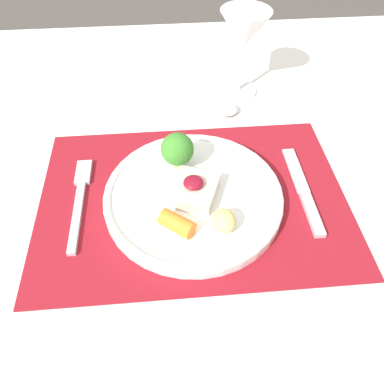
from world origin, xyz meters
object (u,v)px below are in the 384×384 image
Objects in this scene: knife at (305,195)px; spoon at (217,110)px; fork at (80,196)px; wine_glass_near at (244,35)px; dinner_plate at (191,193)px.

knife is 1.08× the size of spoon.
fork is 1.08× the size of spoon.
knife is (0.35, -0.03, 0.00)m from fork.
wine_glass_near is (0.29, 0.27, 0.11)m from fork.
knife is at bearing -79.57° from wine_glass_near.
wine_glass_near is at bearing 100.39° from knife.
dinner_plate is at bearing -112.82° from wine_glass_near.
wine_glass_near is (0.05, 0.07, 0.11)m from spoon.
dinner_plate is at bearing 177.41° from knife.
fork is 0.35m from knife.
fork is at bearing -137.41° from wine_glass_near.
wine_glass_near is at bearing 67.18° from dinner_plate.
spoon is 0.14m from wine_glass_near.
fork is 1.00× the size of knife.
dinner_plate is at bearing -109.05° from spoon.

